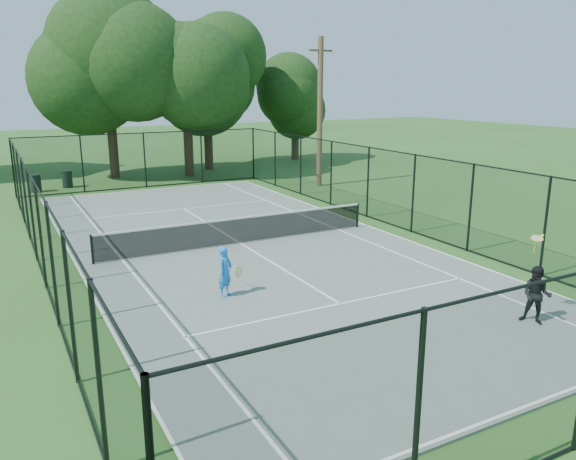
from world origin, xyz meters
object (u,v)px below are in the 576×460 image
trash_bin_left (36,183)px  utility_pole (320,112)px  player_blue (225,271)px  player_black (537,295)px  tennis_net (240,229)px  trash_bin_right (67,179)px

trash_bin_left → utility_pole: utility_pole is taller
player_blue → utility_pole: bearing=50.7°
trash_bin_left → player_black: player_black is taller
tennis_net → trash_bin_left: 15.36m
tennis_net → trash_bin_left: tennis_net is taller
player_blue → trash_bin_left: bearing=99.4°
trash_bin_right → player_black: player_black is taller
tennis_net → player_black: bearing=-70.5°
player_blue → trash_bin_right: bearing=94.3°
utility_pole → player_blue: (-11.05, -13.50, -3.29)m
trash_bin_right → player_black: (7.20, -24.51, 0.28)m
trash_bin_right → player_blue: size_ratio=0.68×
trash_bin_left → player_blue: 19.10m
trash_bin_right → player_black: 25.55m
trash_bin_right → utility_pole: utility_pole is taller
utility_pole → trash_bin_right: bearing=154.4°
tennis_net → player_blue: (-2.37, -4.50, 0.17)m
tennis_net → trash_bin_right: (-3.83, 14.98, -0.10)m
utility_pole → trash_bin_left: bearing=159.3°
trash_bin_right → utility_pole: (12.51, -5.98, 3.56)m
tennis_net → trash_bin_left: (-5.47, 14.35, -0.11)m
player_blue → player_black: size_ratio=0.67×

